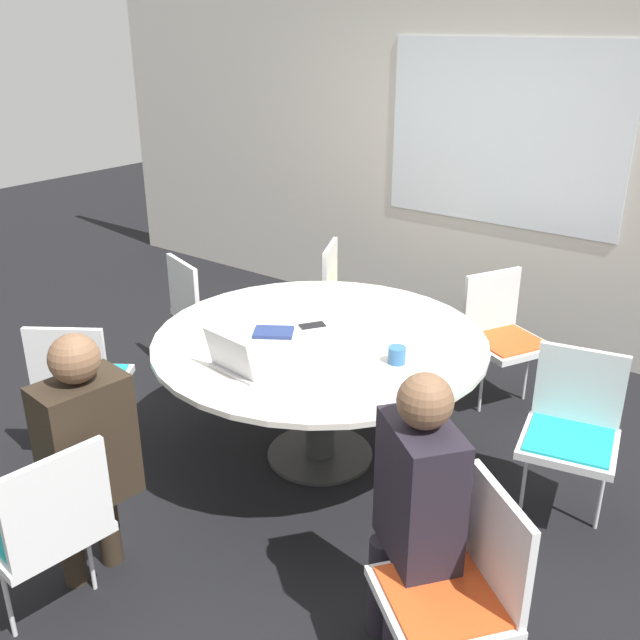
# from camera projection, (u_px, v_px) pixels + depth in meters

# --- Properties ---
(ground_plane) EXTENTS (16.00, 16.00, 0.00)m
(ground_plane) POSITION_uv_depth(u_px,v_px,m) (320.00, 455.00, 4.09)
(ground_plane) COLOR black
(wall_back) EXTENTS (8.00, 0.07, 2.70)m
(wall_back) POSITION_uv_depth(u_px,v_px,m) (502.00, 162.00, 5.18)
(wall_back) COLOR silver
(wall_back) RESTS_ON ground_plane
(conference_table) EXTENTS (1.78, 1.78, 0.74)m
(conference_table) POSITION_uv_depth(u_px,v_px,m) (320.00, 356.00, 3.85)
(conference_table) COLOR #333333
(conference_table) RESTS_ON ground_plane
(chair_0) EXTENTS (0.47, 0.49, 0.85)m
(chair_0) POSITION_uv_depth(u_px,v_px,m) (47.00, 521.00, 2.77)
(chair_0) COLOR silver
(chair_0) RESTS_ON ground_plane
(chair_1) EXTENTS (0.61, 0.60, 0.85)m
(chair_1) POSITION_uv_depth(u_px,v_px,m) (461.00, 582.00, 2.47)
(chair_1) COLOR silver
(chair_1) RESTS_ON ground_plane
(chair_2) EXTENTS (0.52, 0.50, 0.85)m
(chair_2) POSITION_uv_depth(u_px,v_px,m) (572.00, 424.00, 3.44)
(chair_2) COLOR silver
(chair_2) RESTS_ON ground_plane
(chair_3) EXTENTS (0.57, 0.58, 0.85)m
(chair_3) POSITION_uv_depth(u_px,v_px,m) (502.00, 330.00, 4.49)
(chair_3) COLOR silver
(chair_3) RESTS_ON ground_plane
(chair_4) EXTENTS (0.57, 0.58, 0.85)m
(chair_4) POSITION_uv_depth(u_px,v_px,m) (347.00, 293.00, 5.09)
(chair_4) COLOR silver
(chair_4) RESTS_ON ground_plane
(chair_5) EXTENTS (0.55, 0.54, 0.85)m
(chair_5) POSITION_uv_depth(u_px,v_px,m) (202.00, 306.00, 4.85)
(chair_5) COLOR silver
(chair_5) RESTS_ON ground_plane
(chair_6) EXTENTS (0.60, 0.59, 0.85)m
(chair_6) POSITION_uv_depth(u_px,v_px,m) (79.00, 377.00, 3.89)
(chair_6) COLOR silver
(chair_6) RESTS_ON ground_plane
(person_0) EXTENTS (0.29, 0.38, 1.20)m
(person_0) POSITION_uv_depth(u_px,v_px,m) (85.00, 446.00, 2.91)
(person_0) COLOR #2D2319
(person_0) RESTS_ON ground_plane
(person_1) EXTENTS (0.42, 0.39, 1.20)m
(person_1) POSITION_uv_depth(u_px,v_px,m) (415.00, 498.00, 2.59)
(person_1) COLOR #231E28
(person_1) RESTS_ON ground_plane
(laptop) EXTENTS (0.34, 0.26, 0.21)m
(laptop) POSITION_uv_depth(u_px,v_px,m) (239.00, 362.00, 3.40)
(laptop) COLOR silver
(laptop) RESTS_ON conference_table
(spiral_notebook) EXTENTS (0.26, 0.24, 0.02)m
(spiral_notebook) POSITION_uv_depth(u_px,v_px,m) (274.00, 332.00, 3.84)
(spiral_notebook) COLOR navy
(spiral_notebook) RESTS_ON conference_table
(coffee_cup) EXTENTS (0.09, 0.09, 0.09)m
(coffee_cup) POSITION_uv_depth(u_px,v_px,m) (397.00, 355.00, 3.50)
(coffee_cup) COLOR #33669E
(coffee_cup) RESTS_ON conference_table
(cell_phone) EXTENTS (0.13, 0.16, 0.01)m
(cell_phone) POSITION_uv_depth(u_px,v_px,m) (312.00, 325.00, 3.94)
(cell_phone) COLOR black
(cell_phone) RESTS_ON conference_table
(handbag) EXTENTS (0.36, 0.16, 0.28)m
(handbag) POSITION_uv_depth(u_px,v_px,m) (440.00, 351.00, 5.06)
(handbag) COLOR #513319
(handbag) RESTS_ON ground_plane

